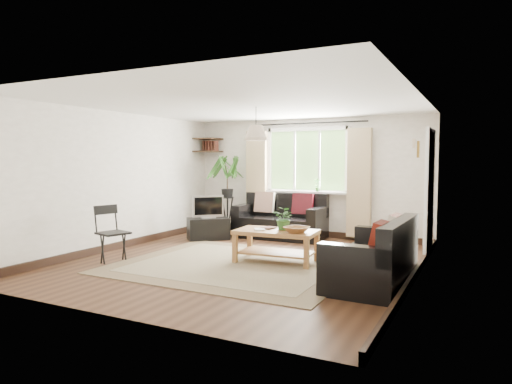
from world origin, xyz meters
The scene contains 24 objects.
floor centered at (0.00, 0.00, 0.00)m, with size 5.50×5.50×0.00m, color #321C10.
ceiling centered at (0.00, 0.00, 2.40)m, with size 5.50×5.50×0.00m, color white.
wall_back centered at (0.00, 2.75, 1.20)m, with size 5.00×0.02×2.40m, color beige.
wall_front centered at (0.00, -2.75, 1.20)m, with size 5.00×0.02×2.40m, color beige.
wall_left centered at (-2.50, 0.00, 1.20)m, with size 0.02×5.50×2.40m, color beige.
wall_right centered at (2.50, 0.00, 1.20)m, with size 0.02×5.50×2.40m, color beige.
rug centered at (0.00, -0.23, 0.01)m, with size 3.39×2.91×0.02m, color #BCB091.
window centered at (0.00, 2.71, 1.55)m, with size 2.50×0.16×2.16m, color white, non-canonical shape.
door centered at (2.47, 1.70, 1.00)m, with size 0.06×0.96×2.06m, color silver.
corner_shelf centered at (-2.25, 2.50, 1.89)m, with size 0.50×0.50×0.34m, color black, non-canonical shape.
pendant_lamp centered at (0.00, 0.40, 2.05)m, with size 0.36×0.36×0.54m, color beige, non-canonical shape.
wall_sconce centered at (2.43, 0.30, 1.74)m, with size 0.12×0.12×0.28m, color beige, non-canonical shape.
sofa_back centered at (-0.39, 2.25, 0.42)m, with size 1.77×0.88×0.83m, color black, non-canonical shape.
sofa_right centered at (2.02, -0.37, 0.40)m, with size 0.84×1.68×0.79m, color black, non-canonical shape.
coffee_table centered at (0.45, 0.18, 0.25)m, with size 1.22×0.66×0.50m, color brown, non-canonical shape.
table_plant centered at (0.56, 0.25, 0.68)m, with size 0.33×0.28×0.36m, color #2C5923.
bowl centered at (0.82, 0.10, 0.54)m, with size 0.35×0.35×0.09m, color brown.
book_a centered at (0.15, 0.05, 0.51)m, with size 0.16×0.21×0.02m, color white.
book_b centered at (0.20, 0.30, 0.51)m, with size 0.17×0.23×0.02m, color #512D20.
tv_stand centered at (-1.57, 1.44, 0.21)m, with size 0.79×0.45×0.42m, color black.
tv centered at (-1.57, 1.44, 0.66)m, with size 0.61×0.20×0.47m, color #A5A5AA, non-canonical shape.
palm_stand centered at (-1.68, 2.37, 0.83)m, with size 0.65×0.65×1.66m, color black, non-canonical shape.
folding_chair centered at (-1.79, -0.90, 0.43)m, with size 0.45×0.45×0.86m, color black, non-canonical shape.
sill_plant centered at (0.25, 2.63, 1.06)m, with size 0.14×0.10×0.27m, color #2D6023.
Camera 1 is at (3.26, -6.08, 1.56)m, focal length 32.00 mm.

